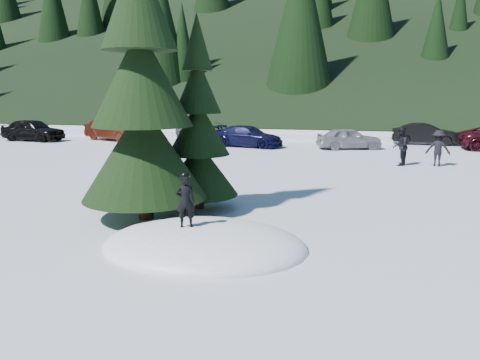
% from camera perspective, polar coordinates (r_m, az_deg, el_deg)
% --- Properties ---
extents(ground, '(200.00, 200.00, 0.00)m').
position_cam_1_polar(ground, '(10.19, -4.35, -8.12)').
color(ground, white).
rests_on(ground, ground).
extents(snow_mound, '(4.48, 3.52, 0.96)m').
position_cam_1_polar(snow_mound, '(10.19, -4.35, -8.12)').
color(snow_mound, white).
rests_on(snow_mound, ground).
extents(forest_hillside, '(200.00, 60.00, 25.00)m').
position_cam_1_polar(forest_hillside, '(63.88, 11.71, 18.83)').
color(forest_hillside, black).
rests_on(forest_hillside, ground).
extents(spruce_tall, '(3.20, 3.20, 8.60)m').
position_cam_1_polar(spruce_tall, '(12.14, -11.93, 10.67)').
color(spruce_tall, black).
rests_on(spruce_tall, ground).
extents(spruce_short, '(2.20, 2.20, 5.37)m').
position_cam_1_polar(spruce_short, '(13.11, -5.09, 5.52)').
color(spruce_short, black).
rests_on(spruce_short, ground).
extents(child_skier, '(0.46, 0.37, 1.11)m').
position_cam_1_polar(child_skier, '(9.85, -6.66, -2.55)').
color(child_skier, black).
rests_on(child_skier, snow_mound).
extents(adult_0, '(0.84, 0.98, 1.75)m').
position_cam_1_polar(adult_0, '(22.21, 18.95, 3.93)').
color(adult_0, black).
rests_on(adult_0, ground).
extents(adult_2, '(1.11, 0.74, 1.60)m').
position_cam_1_polar(adult_2, '(22.60, 23.00, 3.58)').
color(adult_2, black).
rests_on(adult_2, ground).
extents(car_0, '(4.50, 2.14, 1.48)m').
position_cam_1_polar(car_0, '(34.58, -23.94, 5.61)').
color(car_0, black).
rests_on(car_0, ground).
extents(car_1, '(4.75, 3.02, 1.48)m').
position_cam_1_polar(car_1, '(33.02, -15.06, 5.96)').
color(car_1, '#331009').
rests_on(car_1, ground).
extents(car_2, '(5.08, 3.13, 1.31)m').
position_cam_1_polar(car_2, '(31.38, -3.45, 5.92)').
color(car_2, '#575A60').
rests_on(car_2, ground).
extents(car_3, '(4.63, 2.74, 1.26)m').
position_cam_1_polar(car_3, '(28.24, 0.99, 5.35)').
color(car_3, black).
rests_on(car_3, ground).
extents(car_4, '(3.95, 2.57, 1.25)m').
position_cam_1_polar(car_4, '(27.80, 13.15, 4.98)').
color(car_4, gray).
rests_on(car_4, ground).
extents(car_5, '(4.12, 1.64, 1.33)m').
position_cam_1_polar(car_5, '(31.66, 21.69, 5.24)').
color(car_5, black).
rests_on(car_5, ground).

